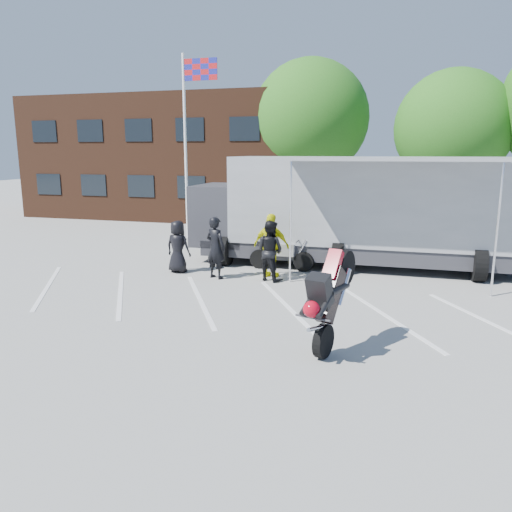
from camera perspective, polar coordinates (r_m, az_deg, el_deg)
The scene contains 13 objects.
ground at distance 11.86m, azimuth 1.66°, elevation -7.18°, with size 100.00×100.00×0.00m, color gray.
parking_bay_lines at distance 12.79m, azimuth 2.79°, elevation -5.74°, with size 18.00×5.00×0.01m, color white.
office_building at distance 31.57m, azimuth -7.93°, elevation 11.07°, with size 18.00×8.00×7.00m, color #462616.
flagpole at distance 22.77m, azimuth -7.53°, elevation 14.73°, with size 1.61×0.12×8.00m.
tree_left at distance 27.34m, azimuth 6.22°, elevation 15.34°, with size 6.12×6.12×8.64m.
tree_mid at distance 25.98m, azimuth 21.60°, elevation 13.42°, with size 5.44×5.44×7.68m.
transporter_truck at distance 17.56m, azimuth 11.50°, elevation -1.12°, with size 11.63×5.60×3.70m, color #94979D, non-canonical shape.
parked_motorcycle at distance 16.65m, azimuth 2.90°, elevation -1.60°, with size 0.74×2.21×1.16m, color #B3B4B8, non-canonical shape.
stunt_bike_rider at distance 10.42m, azimuth 9.34°, elevation -10.09°, with size 0.88×1.87×2.20m, color black, non-canonical shape.
spectator_leather_a at distance 16.34m, azimuth -8.92°, elevation 1.06°, with size 0.83×0.54×1.70m, color black.
spectator_leather_b at distance 15.41m, azimuth -4.64°, elevation 0.95°, with size 0.70×0.46×1.93m, color black.
spectator_leather_c at distance 15.13m, azimuth 1.60°, elevation 0.62°, with size 0.90×0.70×1.85m, color black.
spectator_hivis at distance 15.49m, azimuth 1.77°, elevation 1.18°, with size 1.17×0.49×2.00m, color #E6EA0C.
Camera 1 is at (2.78, -10.87, 3.87)m, focal length 35.00 mm.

